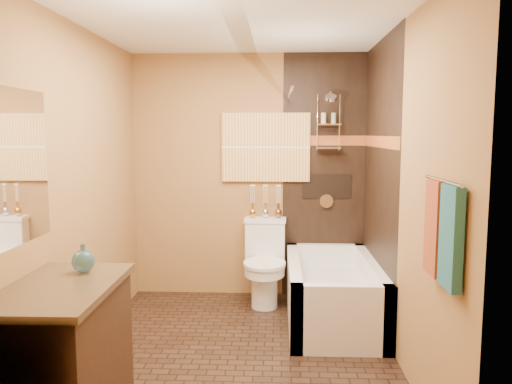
# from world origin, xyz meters

# --- Properties ---
(floor) EXTENTS (3.00, 3.00, 0.00)m
(floor) POSITION_xyz_m (0.00, 0.00, 0.00)
(floor) COLOR black
(floor) RESTS_ON ground
(wall_left) EXTENTS (0.02, 3.00, 2.50)m
(wall_left) POSITION_xyz_m (-1.20, 0.00, 1.25)
(wall_left) COLOR olive
(wall_left) RESTS_ON floor
(wall_right) EXTENTS (0.02, 3.00, 2.50)m
(wall_right) POSITION_xyz_m (1.20, 0.00, 1.25)
(wall_right) COLOR olive
(wall_right) RESTS_ON floor
(wall_back) EXTENTS (2.40, 0.02, 2.50)m
(wall_back) POSITION_xyz_m (0.00, 1.50, 1.25)
(wall_back) COLOR olive
(wall_back) RESTS_ON floor
(wall_front) EXTENTS (2.40, 0.02, 2.50)m
(wall_front) POSITION_xyz_m (0.00, -1.50, 1.25)
(wall_front) COLOR olive
(wall_front) RESTS_ON floor
(ceiling) EXTENTS (3.00, 3.00, 0.00)m
(ceiling) POSITION_xyz_m (0.00, 0.00, 2.50)
(ceiling) COLOR silver
(ceiling) RESTS_ON wall_back
(alcove_tile_back) EXTENTS (0.85, 0.01, 2.50)m
(alcove_tile_back) POSITION_xyz_m (0.78, 1.49, 1.25)
(alcove_tile_back) COLOR black
(alcove_tile_back) RESTS_ON wall_back
(alcove_tile_right) EXTENTS (0.01, 1.50, 2.50)m
(alcove_tile_right) POSITION_xyz_m (1.19, 0.75, 1.25)
(alcove_tile_right) COLOR black
(alcove_tile_right) RESTS_ON wall_right
(mosaic_band_back) EXTENTS (0.85, 0.01, 0.10)m
(mosaic_band_back) POSITION_xyz_m (0.78, 1.48, 1.62)
(mosaic_band_back) COLOR #99381B
(mosaic_band_back) RESTS_ON alcove_tile_back
(mosaic_band_right) EXTENTS (0.01, 1.50, 0.10)m
(mosaic_band_right) POSITION_xyz_m (1.18, 0.75, 1.62)
(mosaic_band_right) COLOR #99381B
(mosaic_band_right) RESTS_ON alcove_tile_right
(alcove_niche) EXTENTS (0.50, 0.01, 0.25)m
(alcove_niche) POSITION_xyz_m (0.80, 1.48, 1.15)
(alcove_niche) COLOR black
(alcove_niche) RESTS_ON alcove_tile_back
(shower_fixtures) EXTENTS (0.24, 0.33, 1.16)m
(shower_fixtures) POSITION_xyz_m (0.80, 1.38, 1.67)
(shower_fixtures) COLOR silver
(shower_fixtures) RESTS_ON floor
(curtain_rod) EXTENTS (0.03, 1.55, 0.03)m
(curtain_rod) POSITION_xyz_m (0.40, 0.75, 2.02)
(curtain_rod) COLOR silver
(curtain_rod) RESTS_ON wall_back
(towel_bar) EXTENTS (0.02, 0.55, 0.02)m
(towel_bar) POSITION_xyz_m (1.15, -1.05, 1.45)
(towel_bar) COLOR silver
(towel_bar) RESTS_ON wall_right
(towel_teal) EXTENTS (0.05, 0.22, 0.52)m
(towel_teal) POSITION_xyz_m (1.16, -1.18, 1.18)
(towel_teal) COLOR #1D5663
(towel_teal) RESTS_ON towel_bar
(towel_rust) EXTENTS (0.05, 0.22, 0.52)m
(towel_rust) POSITION_xyz_m (1.16, -0.92, 1.18)
(towel_rust) COLOR maroon
(towel_rust) RESTS_ON towel_bar
(sunset_painting) EXTENTS (0.90, 0.04, 0.70)m
(sunset_painting) POSITION_xyz_m (0.17, 1.48, 1.55)
(sunset_painting) COLOR gold
(sunset_painting) RESTS_ON wall_back
(vanity_mirror) EXTENTS (0.01, 1.00, 0.90)m
(vanity_mirror) POSITION_xyz_m (-1.19, -1.00, 1.50)
(vanity_mirror) COLOR white
(vanity_mirror) RESTS_ON wall_left
(bathtub) EXTENTS (0.80, 1.50, 0.55)m
(bathtub) POSITION_xyz_m (0.80, 0.75, 0.22)
(bathtub) COLOR white
(bathtub) RESTS_ON floor
(toilet) EXTENTS (0.43, 0.63, 0.83)m
(toilet) POSITION_xyz_m (0.17, 1.20, 0.42)
(toilet) COLOR white
(toilet) RESTS_ON floor
(vanity) EXTENTS (0.60, 0.97, 0.85)m
(vanity) POSITION_xyz_m (-0.92, -1.00, 0.43)
(vanity) COLOR black
(vanity) RESTS_ON floor
(teal_bottle) EXTENTS (0.16, 0.16, 0.22)m
(teal_bottle) POSITION_xyz_m (-0.87, -0.75, 0.94)
(teal_bottle) COLOR #225C68
(teal_bottle) RESTS_ON vanity
(bud_vases) EXTENTS (0.33, 0.07, 0.33)m
(bud_vases) POSITION_xyz_m (0.17, 1.39, 1.01)
(bud_vases) COLOR #C78D3E
(bud_vases) RESTS_ON toilet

